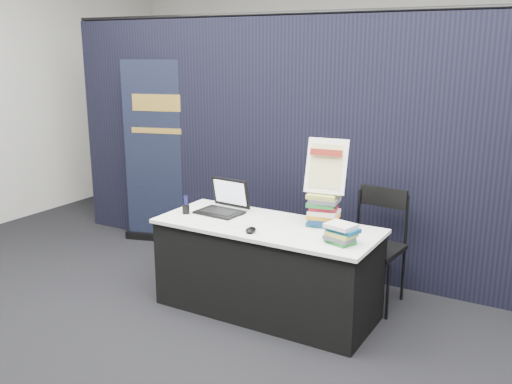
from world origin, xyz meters
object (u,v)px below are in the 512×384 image
object	(u,v)px
pullup_banner	(160,163)
stacking_chair	(374,242)
laptop	(223,205)
book_stack_short	(341,234)
display_table	(267,268)
book_stack_tall	(323,210)
info_sign	(326,167)

from	to	relation	value
pullup_banner	stacking_chair	world-z (taller)	pullup_banner
laptop	stacking_chair	bearing A→B (deg)	26.16
stacking_chair	book_stack_short	bearing A→B (deg)	-85.59
book_stack_short	pullup_banner	distance (m)	2.78
display_table	laptop	size ratio (longest dim) A/B	4.61
book_stack_tall	info_sign	distance (m)	0.34
pullup_banner	info_sign	bearing A→B (deg)	-34.65
display_table	stacking_chair	bearing A→B (deg)	40.65
book_stack_tall	stacking_chair	world-z (taller)	book_stack_tall
display_table	stacking_chair	size ratio (longest dim) A/B	1.84
book_stack_tall	stacking_chair	xyz separation A→B (m)	(0.30, 0.40, -0.34)
display_table	pullup_banner	xyz separation A→B (m)	(-1.88, 0.95, 0.51)
book_stack_short	book_stack_tall	bearing A→B (deg)	131.03
display_table	book_stack_short	bearing A→B (deg)	-10.71
book_stack_tall	pullup_banner	distance (m)	2.40
book_stack_short	stacking_chair	world-z (taller)	stacking_chair
info_sign	pullup_banner	distance (m)	2.41
book_stack_tall	pullup_banner	xyz separation A→B (m)	(-2.28, 0.75, 0.00)
laptop	display_table	bearing A→B (deg)	-8.25
display_table	pullup_banner	bearing A→B (deg)	153.22
book_stack_short	stacking_chair	distance (m)	0.78
info_sign	laptop	bearing A→B (deg)	-178.74
book_stack_tall	pullup_banner	bearing A→B (deg)	161.75
stacking_chair	display_table	bearing A→B (deg)	-133.77
book_stack_short	info_sign	distance (m)	0.60
info_sign	pullup_banner	world-z (taller)	pullup_banner
stacking_chair	book_stack_tall	bearing A→B (deg)	-121.08
info_sign	pullup_banner	bearing A→B (deg)	155.72
book_stack_tall	book_stack_short	world-z (taller)	book_stack_tall
stacking_chair	laptop	bearing A→B (deg)	-151.79
pullup_banner	stacking_chair	bearing A→B (deg)	-24.82
book_stack_short	pullup_banner	xyz separation A→B (m)	(-2.56, 1.08, 0.06)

